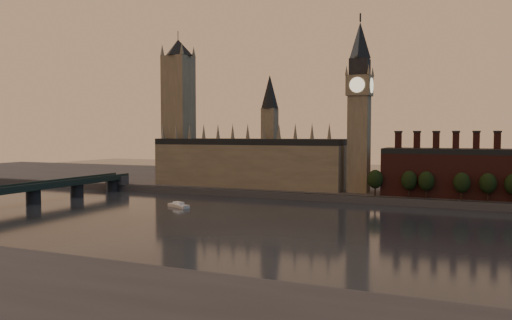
{
  "coord_description": "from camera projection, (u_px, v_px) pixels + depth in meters",
  "views": [
    {
      "loc": [
        71.7,
        -190.86,
        39.32
      ],
      "look_at": [
        -34.04,
        55.0,
        25.21
      ],
      "focal_mm": 35.0,
      "sensor_mm": 36.0,
      "label": 1
    }
  ],
  "objects": [
    {
      "name": "ground",
      "position": [
        279.0,
        229.0,
        205.45
      ],
      "size": [
        900.0,
        900.0,
        0.0
      ],
      "primitive_type": "plane",
      "color": "black",
      "rests_on": "ground"
    },
    {
      "name": "north_bank",
      "position": [
        364.0,
        184.0,
        368.67
      ],
      "size": [
        900.0,
        182.0,
        4.0
      ],
      "color": "#424247",
      "rests_on": "ground"
    },
    {
      "name": "palace_of_westminster",
      "position": [
        250.0,
        160.0,
        335.14
      ],
      "size": [
        130.0,
        30.3,
        74.0
      ],
      "color": "gray",
      "rests_on": "north_bank"
    },
    {
      "name": "victoria_tower",
      "position": [
        179.0,
        106.0,
        355.18
      ],
      "size": [
        24.0,
        24.0,
        108.0
      ],
      "color": "gray",
      "rests_on": "north_bank"
    },
    {
      "name": "big_ben",
      "position": [
        359.0,
        105.0,
        299.42
      ],
      "size": [
        15.0,
        15.0,
        107.0
      ],
      "color": "gray",
      "rests_on": "north_bank"
    },
    {
      "name": "chimney_block",
      "position": [
        486.0,
        173.0,
        273.85
      ],
      "size": [
        110.0,
        25.0,
        37.0
      ],
      "color": "#4B211C",
      "rests_on": "north_bank"
    },
    {
      "name": "embankment_tree_0",
      "position": [
        375.0,
        179.0,
        283.4
      ],
      "size": [
        8.6,
        8.6,
        14.88
      ],
      "color": "black",
      "rests_on": "north_bank"
    },
    {
      "name": "embankment_tree_1",
      "position": [
        409.0,
        180.0,
        275.95
      ],
      "size": [
        8.6,
        8.6,
        14.88
      ],
      "color": "black",
      "rests_on": "north_bank"
    },
    {
      "name": "embankment_tree_2",
      "position": [
        426.0,
        181.0,
        272.1
      ],
      "size": [
        8.6,
        8.6,
        14.88
      ],
      "color": "black",
      "rests_on": "north_bank"
    },
    {
      "name": "embankment_tree_3",
      "position": [
        462.0,
        183.0,
        263.8
      ],
      "size": [
        8.6,
        8.6,
        14.88
      ],
      "color": "black",
      "rests_on": "north_bank"
    },
    {
      "name": "embankment_tree_4",
      "position": [
        488.0,
        183.0,
        260.19
      ],
      "size": [
        8.6,
        8.6,
        14.88
      ],
      "color": "black",
      "rests_on": "north_bank"
    },
    {
      "name": "westminster_bridge",
      "position": [
        3.0,
        194.0,
        263.74
      ],
      "size": [
        14.0,
        200.0,
        11.55
      ],
      "color": "black",
      "rests_on": "ground"
    },
    {
      "name": "river_boat",
      "position": [
        179.0,
        205.0,
        266.59
      ],
      "size": [
        15.11,
        9.68,
        2.93
      ],
      "rotation": [
        0.0,
        0.0,
        -0.41
      ],
      "color": "silver",
      "rests_on": "ground"
    }
  ]
}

